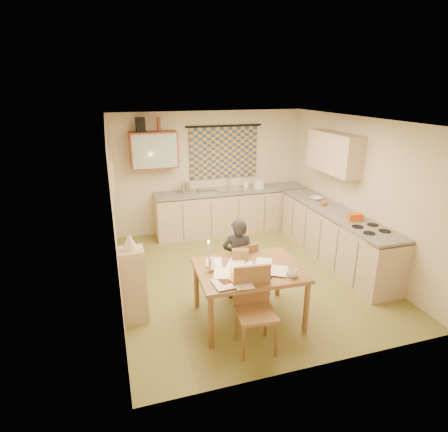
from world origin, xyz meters
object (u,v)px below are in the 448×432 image
object	(u,v)px
counter_back	(234,211)
person	(238,259)
counter_right	(335,236)
shelf_stand	(134,286)
dining_table	(248,294)
chair_far	(239,279)
stove	(367,257)

from	to	relation	value
counter_back	person	bearing A→B (deg)	-107.25
counter_back	counter_right	size ratio (longest dim) A/B	1.12
counter_right	person	bearing A→B (deg)	-161.22
counter_back	shelf_stand	xyz separation A→B (m)	(-2.28, -2.71, 0.06)
counter_back	dining_table	xyz separation A→B (m)	(-0.84, -3.12, -0.07)
chair_far	shelf_stand	world-z (taller)	shelf_stand
counter_back	chair_far	world-z (taller)	counter_back
person	chair_far	bearing A→B (deg)	-112.17
counter_right	dining_table	bearing A→B (deg)	-149.30
dining_table	counter_back	bearing A→B (deg)	77.21
counter_back	shelf_stand	distance (m)	3.54
counter_back	counter_right	world-z (taller)	same
counter_back	dining_table	size ratio (longest dim) A/B	2.38
chair_far	person	bearing A→B (deg)	32.71
stove	dining_table	distance (m)	2.13
stove	shelf_stand	distance (m)	3.54
counter_back	stove	world-z (taller)	counter_back
stove	person	distance (m)	2.07
counter_right	person	size ratio (longest dim) A/B	2.38
counter_back	chair_far	bearing A→B (deg)	-106.79
counter_back	dining_table	world-z (taller)	counter_back
stove	dining_table	size ratio (longest dim) A/B	0.66
stove	chair_far	xyz separation A→B (m)	(-2.02, 0.23, -0.19)
counter_right	shelf_stand	size ratio (longest dim) A/B	2.86
counter_back	chair_far	size ratio (longest dim) A/B	3.80
counter_right	stove	size ratio (longest dim) A/B	3.21
shelf_stand	counter_right	bearing A→B (deg)	13.28
dining_table	counter_right	bearing A→B (deg)	33.00
dining_table	person	bearing A→B (deg)	87.84
person	stove	bearing A→B (deg)	-163.77
chair_far	person	size ratio (longest dim) A/B	0.70
counter_back	dining_table	distance (m)	3.23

